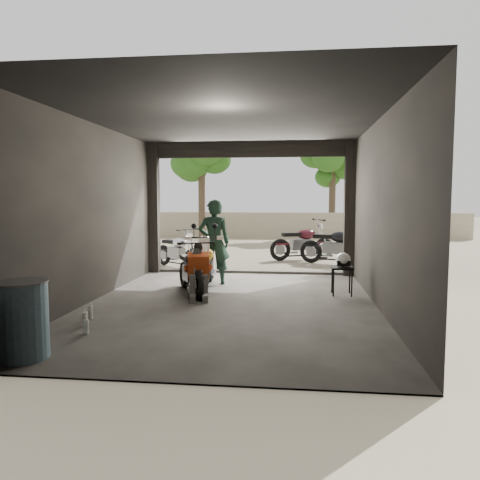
% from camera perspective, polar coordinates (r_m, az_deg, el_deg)
% --- Properties ---
extents(ground, '(80.00, 80.00, 0.00)m').
position_cam_1_polar(ground, '(8.21, -1.18, -7.98)').
color(ground, '#7A6D56').
rests_on(ground, ground).
extents(garage, '(7.00, 7.13, 3.20)m').
position_cam_1_polar(garage, '(8.56, -0.70, 1.22)').
color(garage, '#2D2B28').
rests_on(garage, ground).
extents(boundary_wall, '(18.00, 0.30, 1.20)m').
position_cam_1_polar(boundary_wall, '(21.98, 3.82, 1.82)').
color(boundary_wall, gray).
rests_on(boundary_wall, ground).
extents(tree_left, '(2.20, 2.20, 5.60)m').
position_cam_1_polar(tree_left, '(20.93, -4.72, 10.93)').
color(tree_left, '#382B1E').
rests_on(tree_left, ground).
extents(tree_right, '(2.20, 2.20, 5.00)m').
position_cam_1_polar(tree_right, '(22.05, 11.25, 9.44)').
color(tree_right, '#382B1E').
rests_on(tree_right, ground).
extents(main_bike, '(0.85, 1.75, 1.13)m').
position_cam_1_polar(main_bike, '(9.71, -4.06, -2.55)').
color(main_bike, white).
rests_on(main_bike, ground).
extents(left_bike, '(1.25, 1.69, 1.06)m').
position_cam_1_polar(left_bike, '(9.11, -6.02, -3.30)').
color(left_bike, black).
rests_on(left_bike, ground).
extents(outside_bike_a, '(1.65, 1.50, 1.07)m').
position_cam_1_polar(outside_bike_a, '(12.63, -7.64, -0.94)').
color(outside_bike_a, black).
rests_on(outside_bike_a, ground).
extents(outside_bike_b, '(1.97, 1.42, 1.23)m').
position_cam_1_polar(outside_bike_b, '(14.20, 7.63, 0.05)').
color(outside_bike_b, '#49111B').
rests_on(outside_bike_b, ground).
extents(outside_bike_c, '(1.97, 1.31, 1.24)m').
position_cam_1_polar(outside_bike_c, '(13.36, 11.64, -0.32)').
color(outside_bike_c, black).
rests_on(outside_bike_c, ground).
extents(rider, '(0.74, 0.55, 1.83)m').
position_cam_1_polar(rider, '(10.00, -3.18, -0.30)').
color(rider, black).
rests_on(rider, ground).
extents(mechanic, '(0.65, 0.79, 1.00)m').
position_cam_1_polar(mechanic, '(8.54, -5.09, -4.05)').
color(mechanic, '#C3481A').
rests_on(mechanic, ground).
extents(stool, '(0.40, 0.40, 0.56)m').
position_cam_1_polar(stool, '(9.11, 12.32, -3.69)').
color(stool, black).
rests_on(stool, ground).
extents(helmet, '(0.32, 0.33, 0.27)m').
position_cam_1_polar(helmet, '(9.15, 12.46, -2.33)').
color(helmet, white).
rests_on(helmet, stool).
extents(oil_drum, '(0.65, 0.65, 0.91)m').
position_cam_1_polar(oil_drum, '(5.98, -25.08, -8.96)').
color(oil_drum, slate).
rests_on(oil_drum, ground).
extents(sign_post, '(0.78, 0.08, 2.35)m').
position_cam_1_polar(sign_post, '(12.83, 16.05, 3.67)').
color(sign_post, black).
rests_on(sign_post, ground).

